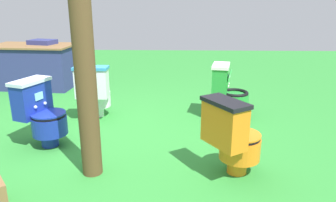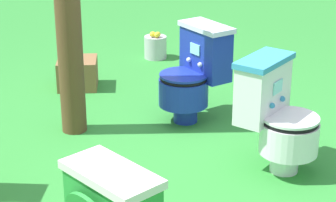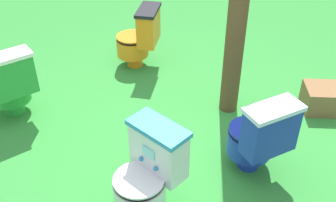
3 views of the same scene
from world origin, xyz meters
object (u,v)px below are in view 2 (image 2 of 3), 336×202
at_px(toilet_white, 277,115).
at_px(lemon_bucket, 155,47).
at_px(small_crate, 78,73).
at_px(toilet_blue, 194,73).

bearing_deg(toilet_white, lemon_bucket, -125.03).
height_order(small_crate, lemon_bucket, lemon_bucket).
bearing_deg(toilet_blue, small_crate, 19.94).
relative_size(toilet_blue, small_crate, 2.18).
bearing_deg(lemon_bucket, toilet_white, 55.17).
distance_m(toilet_white, lemon_bucket, 2.48).
relative_size(toilet_white, small_crate, 2.18).
bearing_deg(toilet_white, small_crate, -99.91).
bearing_deg(small_crate, toilet_white, 80.29).
distance_m(toilet_blue, lemon_bucket, 1.59).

